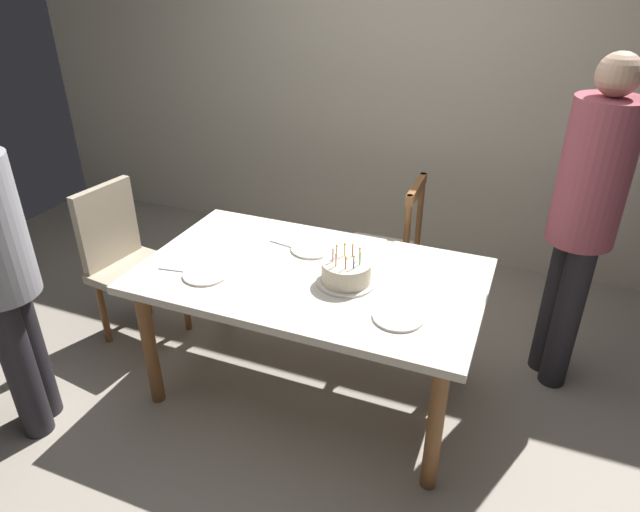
% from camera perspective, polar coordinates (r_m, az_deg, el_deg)
% --- Properties ---
extents(ground, '(6.40, 6.40, 0.00)m').
position_cam_1_polar(ground, '(3.15, -0.87, -13.32)').
color(ground, '#9E9384').
extents(back_wall, '(6.40, 0.10, 2.60)m').
position_cam_1_polar(back_wall, '(4.19, 9.34, 17.15)').
color(back_wall, beige).
rests_on(back_wall, ground).
extents(dining_table, '(1.65, 0.96, 0.74)m').
position_cam_1_polar(dining_table, '(2.76, -0.96, -3.19)').
color(dining_table, silver).
rests_on(dining_table, ground).
extents(birthday_cake, '(0.28, 0.28, 0.18)m').
position_cam_1_polar(birthday_cake, '(2.61, 2.70, -1.72)').
color(birthday_cake, silver).
rests_on(birthday_cake, dining_table).
extents(plate_near_celebrant, '(0.22, 0.22, 0.01)m').
position_cam_1_polar(plate_near_celebrant, '(2.74, -11.56, -1.83)').
color(plate_near_celebrant, white).
rests_on(plate_near_celebrant, dining_table).
extents(plate_far_side, '(0.22, 0.22, 0.01)m').
position_cam_1_polar(plate_far_side, '(2.92, -0.81, 0.73)').
color(plate_far_side, white).
rests_on(plate_far_side, dining_table).
extents(plate_near_guest, '(0.22, 0.22, 0.01)m').
position_cam_1_polar(plate_near_guest, '(2.41, 7.96, -6.17)').
color(plate_near_guest, white).
rests_on(plate_near_guest, dining_table).
extents(fork_near_celebrant, '(0.18, 0.04, 0.01)m').
position_cam_1_polar(fork_near_celebrant, '(2.82, -14.46, -1.40)').
color(fork_near_celebrant, silver).
rests_on(fork_near_celebrant, dining_table).
extents(fork_far_side, '(0.18, 0.05, 0.01)m').
position_cam_1_polar(fork_far_side, '(2.97, -3.69, 1.18)').
color(fork_far_side, silver).
rests_on(fork_far_side, dining_table).
extents(chair_spindle_back, '(0.45, 0.45, 0.95)m').
position_cam_1_polar(chair_spindle_back, '(3.47, 6.47, 0.10)').
color(chair_spindle_back, beige).
rests_on(chair_spindle_back, ground).
extents(chair_upholstered, '(0.50, 0.49, 0.95)m').
position_cam_1_polar(chair_upholstered, '(3.47, -19.18, -0.04)').
color(chair_upholstered, tan).
rests_on(chair_upholstered, ground).
extents(person_guest, '(0.32, 0.32, 1.74)m').
position_cam_1_polar(person_guest, '(3.00, 25.37, 4.04)').
color(person_guest, '#262328').
rests_on(person_guest, ground).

